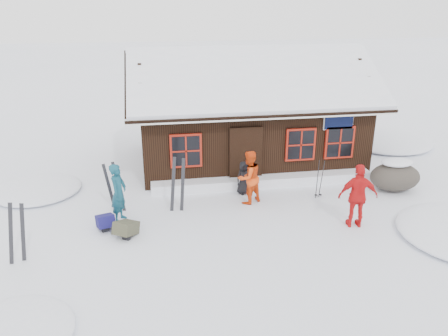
{
  "coord_description": "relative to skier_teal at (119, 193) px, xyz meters",
  "views": [
    {
      "loc": [
        -2.11,
        -11.06,
        5.92
      ],
      "look_at": [
        -0.12,
        0.8,
        1.3
      ],
      "focal_mm": 35.0,
      "sensor_mm": 36.0,
      "label": 1
    }
  ],
  "objects": [
    {
      "name": "skier_orange_right",
      "position": [
        6.5,
        -1.44,
        0.06
      ],
      "size": [
        1.14,
        0.63,
        1.84
      ],
      "primitive_type": "imported",
      "rotation": [
        0.0,
        0.0,
        2.97
      ],
      "color": "red",
      "rests_on": "ground"
    },
    {
      "name": "backpack_blue",
      "position": [
        -0.38,
        -0.45,
        -0.7
      ],
      "size": [
        0.6,
        0.7,
        0.33
      ],
      "primitive_type": "cube",
      "rotation": [
        0.0,
        0.0,
        0.29
      ],
      "color": "#151250",
      "rests_on": "ground"
    },
    {
      "name": "backpack_olive",
      "position": [
        0.2,
        -0.97,
        -0.69
      ],
      "size": [
        0.72,
        0.78,
        0.34
      ],
      "primitive_type": "cube",
      "rotation": [
        0.0,
        0.0,
        -0.54
      ],
      "color": "#3E3E2C",
      "rests_on": "ground"
    },
    {
      "name": "ground",
      "position": [
        3.18,
        -0.49,
        -0.86
      ],
      "size": [
        120.0,
        120.0,
        0.0
      ],
      "primitive_type": "plane",
      "color": "white",
      "rests_on": "ground"
    },
    {
      "name": "mountain_hut",
      "position": [
        4.68,
        4.49,
        0.71
      ],
      "size": [
        8.9,
        6.09,
        4.42
      ],
      "color": "black",
      "rests_on": "ground"
    },
    {
      "name": "boulder",
      "position": [
        8.89,
        0.72,
        -0.37
      ],
      "size": [
        1.67,
        1.25,
        0.97
      ],
      "color": "#453F37",
      "rests_on": "ground"
    },
    {
      "name": "ski_pair_left",
      "position": [
        -2.26,
        -1.79,
        -0.1
      ],
      "size": [
        0.56,
        0.14,
        1.62
      ],
      "rotation": [
        0.0,
        0.0,
        0.05
      ],
      "color": "black",
      "rests_on": "ground"
    },
    {
      "name": "ski_pair_mid",
      "position": [
        -0.17,
        0.63,
        -0.11
      ],
      "size": [
        0.57,
        0.17,
        1.61
      ],
      "rotation": [
        0.0,
        0.0,
        0.1
      ],
      "color": "black",
      "rests_on": "ground"
    },
    {
      "name": "skier_teal",
      "position": [
        0.0,
        0.0,
        0.0
      ],
      "size": [
        0.59,
        0.73,
        1.72
      ],
      "primitive_type": "imported",
      "rotation": [
        0.0,
        0.0,
        1.24
      ],
      "color": "#124556",
      "rests_on": "ground"
    },
    {
      "name": "ski_pair_right",
      "position": [
        1.69,
        0.33,
        -0.03
      ],
      "size": [
        0.51,
        0.21,
        1.76
      ],
      "rotation": [
        0.0,
        0.0,
        -0.32
      ],
      "color": "black",
      "rests_on": "ground"
    },
    {
      "name": "snow_drift",
      "position": [
        4.68,
        1.76,
        -0.69
      ],
      "size": [
        7.6,
        0.6,
        0.35
      ],
      "primitive_type": "cube",
      "color": "white",
      "rests_on": "ground"
    },
    {
      "name": "skier_crouched",
      "position": [
        3.87,
        1.26,
        -0.31
      ],
      "size": [
        0.63,
        0.53,
        1.1
      ],
      "primitive_type": "imported",
      "rotation": [
        0.0,
        0.0,
        0.39
      ],
      "color": "black",
      "rests_on": "ground"
    },
    {
      "name": "skier_orange_left",
      "position": [
        3.88,
        0.56,
        -0.01
      ],
      "size": [
        1.03,
        0.96,
        1.69
      ],
      "primitive_type": "imported",
      "rotation": [
        0.0,
        0.0,
        3.64
      ],
      "color": "#E34310",
      "rests_on": "ground"
    },
    {
      "name": "snow_mounds",
      "position": [
        4.84,
        1.37,
        -0.86
      ],
      "size": [
        20.6,
        13.2,
        0.48
      ],
      "color": "white",
      "rests_on": "ground"
    },
    {
      "name": "ski_poles",
      "position": [
        6.19,
        0.56,
        -0.25
      ],
      "size": [
        0.23,
        0.11,
        1.3
      ],
      "color": "black",
      "rests_on": "ground"
    }
  ]
}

